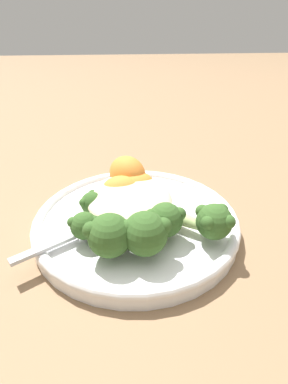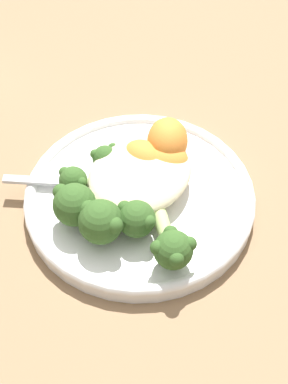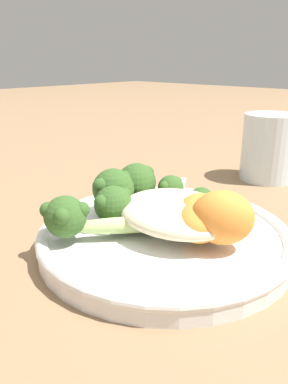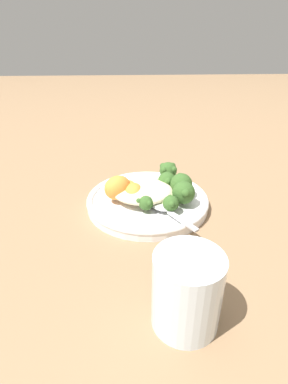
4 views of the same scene
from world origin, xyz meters
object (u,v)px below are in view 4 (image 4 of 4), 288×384
at_px(spoon, 164,207).
at_px(water_glass, 187,291).
at_px(broccoli_stalk_2, 175,193).
at_px(broccoli_stalk_3, 175,186).
at_px(broccoli_stalk_4, 164,183).
at_px(sweet_potato_chunk_0, 118,188).
at_px(quinoa_mound, 143,192).
at_px(broccoli_stalk_0, 144,199).
at_px(sweet_potato_chunk_2, 134,192).
at_px(sweet_potato_chunk_1, 127,189).
at_px(broccoli_stalk_1, 163,201).
at_px(plate, 148,201).
at_px(broccoli_stalk_5, 164,174).

distance_m(spoon, water_glass, 0.22).
relative_size(broccoli_stalk_2, broccoli_stalk_3, 0.95).
distance_m(broccoli_stalk_4, sweet_potato_chunk_0, 0.10).
bearing_deg(broccoli_stalk_3, broccoli_stalk_4, 131.44).
distance_m(quinoa_mound, spoon, 0.06).
height_order(broccoli_stalk_0, spoon, broccoli_stalk_0).
xyz_separation_m(broccoli_stalk_2, sweet_potato_chunk_2, (-0.08, 0.01, -0.00)).
bearing_deg(sweet_potato_chunk_1, broccoli_stalk_1, -33.49).
relative_size(broccoli_stalk_0, sweet_potato_chunk_0, 1.46).
bearing_deg(sweet_potato_chunk_1, plate, -0.69).
bearing_deg(broccoli_stalk_1, sweet_potato_chunk_1, -166.48).
xyz_separation_m(broccoli_stalk_1, broccoli_stalk_2, (0.02, 0.02, 0.01)).
height_order(broccoli_stalk_0, broccoli_stalk_3, broccoli_stalk_3).
relative_size(plate, spoon, 2.18).
bearing_deg(broccoli_stalk_2, broccoli_stalk_1, -122.15).
xyz_separation_m(quinoa_mound, broccoli_stalk_4, (0.04, 0.04, 0.00)).
xyz_separation_m(broccoli_stalk_1, broccoli_stalk_4, (0.01, 0.07, 0.00)).
height_order(broccoli_stalk_2, spoon, broccoli_stalk_2).
relative_size(broccoli_stalk_5, sweet_potato_chunk_0, 2.00).
bearing_deg(broccoli_stalk_2, broccoli_stalk_4, 128.73).
bearing_deg(broccoli_stalk_1, broccoli_stalk_3, 105.01).
distance_m(quinoa_mound, broccoli_stalk_2, 0.06).
bearing_deg(water_glass, broccoli_stalk_3, 84.08).
bearing_deg(broccoli_stalk_4, quinoa_mound, -167.84).
bearing_deg(water_glass, plate, 95.56).
height_order(broccoli_stalk_5, water_glass, water_glass).
xyz_separation_m(broccoli_stalk_1, sweet_potato_chunk_2, (-0.05, 0.03, 0.01)).
height_order(plate, broccoli_stalk_5, broccoli_stalk_5).
bearing_deg(quinoa_mound, broccoli_stalk_5, 56.72).
height_order(broccoli_stalk_3, broccoli_stalk_4, broccoli_stalk_3).
bearing_deg(sweet_potato_chunk_1, broccoli_stalk_3, 1.75).
height_order(broccoli_stalk_1, spoon, broccoli_stalk_1).
bearing_deg(broccoli_stalk_0, broccoli_stalk_5, 145.04).
bearing_deg(sweet_potato_chunk_0, broccoli_stalk_2, -8.33).
relative_size(quinoa_mound, broccoli_stalk_3, 0.94).
height_order(quinoa_mound, broccoli_stalk_5, broccoli_stalk_5).
bearing_deg(sweet_potato_chunk_2, broccoli_stalk_5, 49.77).
distance_m(broccoli_stalk_1, broccoli_stalk_2, 0.03).
bearing_deg(water_glass, quinoa_mound, 97.95).
height_order(sweet_potato_chunk_1, water_glass, water_glass).
xyz_separation_m(broccoli_stalk_3, sweet_potato_chunk_0, (-0.11, -0.01, 0.00)).
bearing_deg(broccoli_stalk_4, sweet_potato_chunk_0, 172.83).
bearing_deg(quinoa_mound, water_glass, -82.05).
bearing_deg(spoon, sweet_potato_chunk_0, -150.11).
distance_m(plate, spoon, 0.06).
bearing_deg(sweet_potato_chunk_2, spoon, -33.84).
bearing_deg(sweet_potato_chunk_2, broccoli_stalk_2, -6.14).
distance_m(sweet_potato_chunk_0, water_glass, 0.27).
height_order(broccoli_stalk_4, spoon, broccoli_stalk_4).
distance_m(broccoli_stalk_5, sweet_potato_chunk_2, 0.10).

